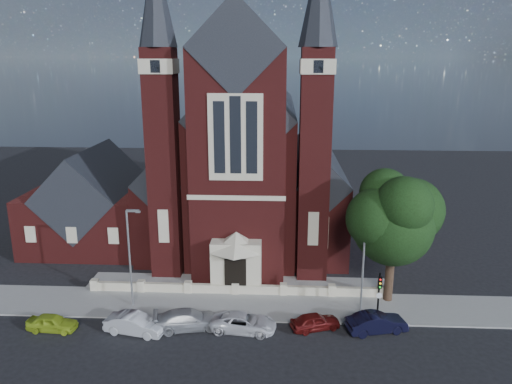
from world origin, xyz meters
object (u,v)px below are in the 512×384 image
street_tree (396,221)px  church (248,160)px  traffic_signal (379,291)px  car_white_suv (244,323)px  parish_hall (94,206)px  street_lamp_right (365,257)px  car_lime_van (52,323)px  car_navy (377,323)px  car_silver_b (188,320)px  car_dark_red (315,321)px  car_silver_a (135,324)px  street_lamp_left (130,253)px

street_tree → church: bearing=126.2°
traffic_signal → car_white_suv: 10.21m
parish_hall → street_lamp_right: 29.62m
church → parish_hall: (-16.00, -4.94, -4.17)m
car_lime_van → car_navy: (23.48, 1.00, 0.11)m
church → traffic_signal: 23.94m
car_silver_b → car_dark_red: size_ratio=1.36×
church → car_dark_red: church is taller
street_tree → street_lamp_right: street_tree is taller
car_dark_red → car_silver_a: bearing=76.1°
street_lamp_right → car_navy: bearing=-78.0°
traffic_signal → car_lime_van: traffic_signal is taller
traffic_signal → car_lime_van: (-23.78, -2.30, -1.97)m
car_lime_van → car_silver_b: size_ratio=0.73×
street_tree → car_silver_b: size_ratio=2.16×
car_silver_a → car_navy: bearing=-75.3°
street_tree → traffic_signal: street_tree is taller
car_lime_van → car_silver_a: 6.12m
street_tree → street_lamp_left: 20.71m
street_lamp_left → church: bearing=67.3°
car_lime_van → car_silver_b: 9.84m
street_tree → car_silver_a: size_ratio=2.43×
car_silver_b → car_dark_red: 9.28m
church → car_silver_a: 24.96m
parish_hall → car_silver_a: size_ratio=2.77×
church → car_white_suv: 23.43m
parish_hall → street_lamp_right: bearing=-28.2°
church → car_navy: (10.70, -21.81, -7.46)m
street_lamp_left → parish_hall: bearing=120.0°
traffic_signal → street_lamp_left: bearing=175.2°
street_lamp_left → car_silver_b: 7.01m
street_tree → car_white_suv: (-11.49, -4.93, -6.30)m
street_lamp_left → car_silver_a: 5.66m
car_dark_red → street_lamp_right: bearing=-73.5°
car_lime_van → car_silver_a: (6.12, -0.06, 0.11)m
car_white_suv → car_dark_red: car_white_suv is taller
parish_hall → car_silver_a: bearing=-62.5°
street_lamp_left → street_lamp_right: (18.00, 0.00, 0.00)m
car_silver_b → church: bearing=-20.3°
church → street_tree: size_ratio=3.26×
church → street_tree: (12.60, -17.23, -1.23)m
parish_hall → car_silver_a: parish_hall is taller
traffic_signal → car_white_suv: bearing=-170.6°
traffic_signal → car_navy: 2.29m
street_lamp_right → street_lamp_left: bearing=180.0°
church → car_silver_a: bearing=-106.2°
car_white_suv → car_navy: (9.59, 0.35, 0.06)m
car_silver_a → street_tree: bearing=-62.5°
church → car_dark_red: size_ratio=9.57×
car_lime_van → car_silver_a: size_ratio=0.82×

